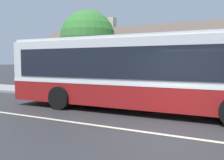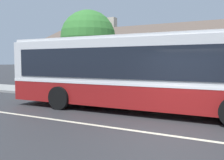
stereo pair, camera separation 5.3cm
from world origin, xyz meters
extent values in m
plane|color=#2D2D30|center=(0.00, 0.00, 0.00)|extent=(300.00, 300.00, 0.00)
cube|color=gray|center=(0.00, 6.00, 0.07)|extent=(60.00, 3.00, 0.15)
cube|color=beige|center=(0.00, 0.00, 0.00)|extent=(60.00, 0.16, 0.01)
cube|color=beige|center=(-2.94, 13.48, 1.63)|extent=(23.46, 8.81, 3.26)
cube|color=brown|center=(-2.94, 11.28, 4.19)|extent=(24.06, 4.47, 1.99)
cube|color=brown|center=(-2.94, 15.68, 4.19)|extent=(24.06, 4.47, 1.99)
cube|color=beige|center=(-9.39, 14.36, 5.61)|extent=(0.70, 0.70, 1.20)
cube|color=black|center=(-11.15, 9.05, 1.79)|extent=(1.10, 0.06, 1.30)
cube|color=black|center=(-5.67, 9.05, 1.79)|extent=(1.10, 0.06, 1.30)
cube|color=black|center=(-0.20, 9.05, 1.79)|extent=(1.10, 0.06, 1.30)
cube|color=#4C3323|center=(0.58, 9.05, 1.05)|extent=(1.00, 0.06, 2.10)
cube|color=maroon|center=(-2.05, 2.90, 0.72)|extent=(11.71, 2.78, 0.88)
cube|color=white|center=(-2.05, 2.90, 1.21)|extent=(11.73, 2.80, 0.10)
cube|color=silver|center=(-2.05, 2.90, 2.11)|extent=(11.71, 2.78, 1.71)
cube|color=silver|center=(-2.05, 2.90, 3.03)|extent=(11.48, 2.65, 0.12)
cube|color=black|center=(-2.08, 4.16, 2.01)|extent=(10.72, 0.29, 1.21)
cube|color=black|center=(-2.02, 1.64, 2.01)|extent=(10.72, 0.29, 1.21)
cube|color=#B21919|center=(-3.54, 4.13, 0.72)|extent=(3.26, 0.11, 0.62)
cylinder|color=black|center=(-5.28, 4.07, 0.50)|extent=(1.01, 0.30, 1.00)
cylinder|color=black|center=(-5.22, 1.57, 0.50)|extent=(1.01, 0.30, 1.00)
cube|color=#4C4C4C|center=(-7.87, 5.59, 0.60)|extent=(1.67, 0.10, 0.04)
cube|color=#4C4C4C|center=(-7.87, 5.45, 0.60)|extent=(1.67, 0.10, 0.04)
cube|color=#4C4C4C|center=(-7.87, 5.31, 0.60)|extent=(1.67, 0.10, 0.04)
cube|color=#4C4C4C|center=(-7.87, 5.18, 0.90)|extent=(1.67, 0.04, 0.10)
cube|color=#4C4C4C|center=(-7.87, 5.18, 1.04)|extent=(1.67, 0.04, 0.10)
cube|color=black|center=(-7.20, 5.45, 0.38)|extent=(0.08, 0.43, 0.45)
cube|color=black|center=(-8.53, 5.45, 0.38)|extent=(0.08, 0.43, 0.45)
cylinder|color=#4C3828|center=(-7.07, 6.69, 1.23)|extent=(0.40, 0.40, 2.45)
sphere|color=#387A33|center=(-7.07, 6.69, 3.58)|extent=(3.48, 3.48, 3.48)
sphere|color=#387A33|center=(-6.30, 6.43, 3.06)|extent=(2.16, 2.16, 2.16)
camera|label=1|loc=(1.72, -6.80, 2.06)|focal=40.00mm
camera|label=2|loc=(1.77, -6.78, 2.06)|focal=40.00mm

